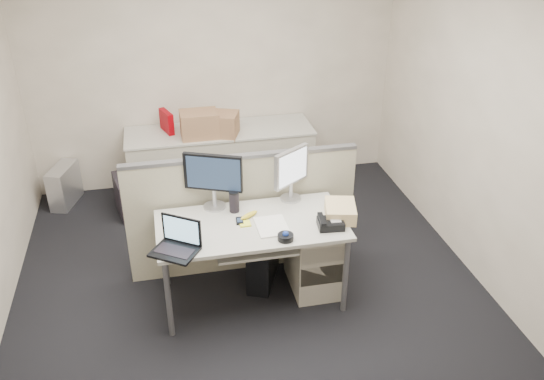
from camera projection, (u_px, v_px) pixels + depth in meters
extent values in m
cube|color=black|center=(253.00, 297.00, 4.91)|extent=(4.00, 4.50, 0.01)
cube|color=beige|center=(213.00, 66.00, 6.19)|extent=(4.00, 0.02, 2.70)
cube|color=beige|center=(494.00, 131.00, 4.63)|extent=(0.02, 4.50, 2.70)
cube|color=#AEADA4|center=(251.00, 225.00, 4.57)|extent=(1.50, 0.75, 0.03)
cylinder|color=slate|center=(169.00, 299.00, 4.34)|extent=(0.04, 0.04, 0.70)
cylinder|color=slate|center=(164.00, 251.00, 4.89)|extent=(0.04, 0.04, 0.70)
cylinder|color=slate|center=(345.00, 275.00, 4.59)|extent=(0.04, 0.04, 0.70)
cylinder|color=slate|center=(322.00, 232.00, 5.15)|extent=(0.04, 0.04, 0.70)
cube|color=#AEADA4|center=(256.00, 248.00, 4.46)|extent=(0.62, 0.32, 0.02)
cube|color=#BAB2A3|center=(314.00, 254.00, 4.90)|extent=(0.40, 0.55, 0.65)
cube|color=#B2AC8D|center=(243.00, 215.00, 5.03)|extent=(2.00, 0.06, 1.10)
cube|color=#BAB2A3|center=(221.00, 162.00, 6.39)|extent=(2.00, 0.60, 0.72)
cube|color=black|center=(213.00, 181.00, 4.67)|extent=(0.52, 0.36, 0.48)
cube|color=#B7B7BC|center=(291.00, 175.00, 4.80)|extent=(0.41, 0.37, 0.46)
cube|color=black|center=(173.00, 239.00, 4.15)|extent=(0.40, 0.38, 0.24)
cylinder|color=black|center=(286.00, 237.00, 4.35)|extent=(0.13, 0.13, 0.05)
cube|color=black|center=(331.00, 224.00, 4.50)|extent=(0.21, 0.18, 0.06)
cube|color=white|center=(272.00, 226.00, 4.52)|extent=(0.24, 0.31, 0.01)
cube|color=#FDFF35|center=(245.00, 224.00, 4.55)|extent=(0.09, 0.09, 0.01)
cylinder|color=black|center=(234.00, 202.00, 4.69)|extent=(0.11, 0.11, 0.17)
ellipsoid|color=yellow|center=(249.00, 215.00, 4.64)|extent=(0.18, 0.14, 0.04)
cube|color=black|center=(240.00, 221.00, 4.59)|extent=(0.07, 0.11, 0.01)
cube|color=#EBD38A|center=(340.00, 211.00, 4.62)|extent=(0.30, 0.35, 0.11)
cube|color=black|center=(261.00, 242.00, 4.49)|extent=(0.44, 0.16, 0.02)
cube|color=black|center=(263.00, 259.00, 5.00)|extent=(0.37, 0.52, 0.45)
cube|color=black|center=(126.00, 196.00, 6.02)|extent=(0.26, 0.47, 0.41)
cube|color=#B7B7BC|center=(64.00, 185.00, 6.21)|extent=(0.32, 0.50, 0.43)
cube|color=olive|center=(199.00, 125.00, 6.01)|extent=(0.39, 0.30, 0.29)
cube|color=olive|center=(220.00, 125.00, 6.06)|extent=(0.44, 0.39, 0.26)
cube|color=#8E0009|center=(167.00, 122.00, 6.13)|extent=(0.14, 0.27, 0.25)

